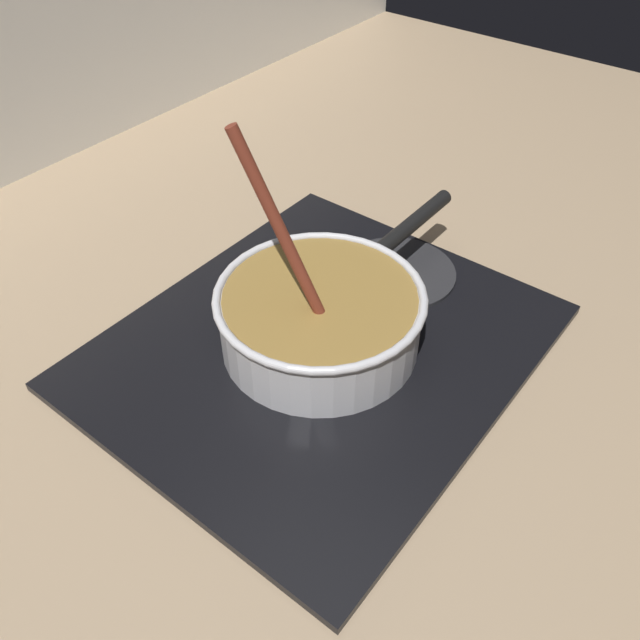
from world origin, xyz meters
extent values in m
cube|color=#9E8466|center=(0.00, 0.00, -0.02)|extent=(2.40, 1.60, 0.04)
cube|color=black|center=(0.01, 0.08, 0.01)|extent=(0.56, 0.48, 0.01)
torus|color=#592D0C|center=(0.01, 0.08, 0.02)|extent=(0.19, 0.19, 0.01)
cylinder|color=#262628|center=(0.20, 0.08, 0.01)|extent=(0.17, 0.17, 0.01)
cylinder|color=silver|center=(0.01, 0.08, 0.05)|extent=(0.25, 0.25, 0.08)
cylinder|color=olive|center=(0.01, 0.08, 0.06)|extent=(0.24, 0.24, 0.07)
torus|color=silver|center=(0.01, 0.08, 0.09)|extent=(0.26, 0.26, 0.01)
cylinder|color=black|center=(0.23, 0.08, 0.09)|extent=(0.18, 0.02, 0.02)
cylinder|color=#EDD88C|center=(-0.05, 0.08, 0.08)|extent=(0.03, 0.03, 0.01)
cylinder|color=#EDD88C|center=(0.01, 0.07, 0.08)|extent=(0.03, 0.03, 0.01)
cylinder|color=beige|center=(0.00, 0.02, 0.08)|extent=(0.04, 0.04, 0.01)
cylinder|color=#E5CC7A|center=(0.02, 0.13, 0.08)|extent=(0.03, 0.03, 0.01)
cylinder|color=beige|center=(-0.06, 0.14, 0.08)|extent=(0.03, 0.03, 0.01)
cylinder|color=maroon|center=(-0.03, 0.11, 0.20)|extent=(0.06, 0.11, 0.25)
cube|color=brown|center=(-0.01, 0.06, 0.08)|extent=(0.04, 0.05, 0.01)
camera|label=1|loc=(-0.48, -0.30, 0.61)|focal=37.21mm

